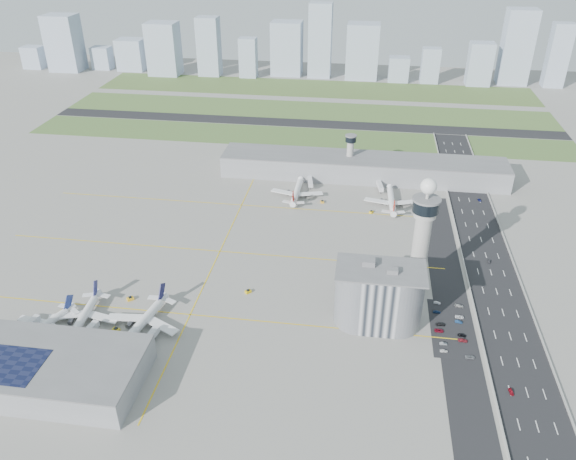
# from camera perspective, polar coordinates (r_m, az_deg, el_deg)

# --- Properties ---
(ground) EXTENTS (1000.00, 1000.00, 0.00)m
(ground) POSITION_cam_1_polar(r_m,az_deg,el_deg) (302.17, -0.95, -5.76)
(ground) COLOR #98968E
(grass_strip_0) EXTENTS (480.00, 50.00, 0.08)m
(grass_strip_0) POSITION_cam_1_polar(r_m,az_deg,el_deg) (502.82, 0.85, 9.44)
(grass_strip_0) COLOR #486932
(grass_strip_0) RESTS_ON ground
(grass_strip_1) EXTENTS (480.00, 60.00, 0.08)m
(grass_strip_1) POSITION_cam_1_polar(r_m,az_deg,el_deg) (573.15, 1.85, 12.04)
(grass_strip_1) COLOR #4A6C33
(grass_strip_1) RESTS_ON ground
(grass_strip_2) EXTENTS (480.00, 70.00, 0.08)m
(grass_strip_2) POSITION_cam_1_polar(r_m,az_deg,el_deg) (649.33, 2.69, 14.18)
(grass_strip_2) COLOR #4E6831
(grass_strip_2) RESTS_ON ground
(runway) EXTENTS (480.00, 22.00, 0.10)m
(runway) POSITION_cam_1_polar(r_m,az_deg,el_deg) (537.35, 1.37, 10.81)
(runway) COLOR black
(runway) RESTS_ON ground
(highway) EXTENTS (28.00, 500.00, 0.10)m
(highway) POSITION_cam_1_polar(r_m,az_deg,el_deg) (308.73, 20.81, -7.16)
(highway) COLOR black
(highway) RESTS_ON ground
(barrier_left) EXTENTS (0.60, 500.00, 1.20)m
(barrier_left) POSITION_cam_1_polar(r_m,az_deg,el_deg) (305.31, 18.26, -6.96)
(barrier_left) COLOR #9E9E99
(barrier_left) RESTS_ON ground
(barrier_right) EXTENTS (0.60, 500.00, 1.20)m
(barrier_right) POSITION_cam_1_polar(r_m,az_deg,el_deg) (312.11, 23.34, -7.18)
(barrier_right) COLOR #9E9E99
(barrier_right) RESTS_ON ground
(landside_road) EXTENTS (18.00, 260.00, 0.08)m
(landside_road) POSITION_cam_1_polar(r_m,az_deg,el_deg) (295.72, 16.40, -8.09)
(landside_road) COLOR black
(landside_road) RESTS_ON ground
(parking_lot) EXTENTS (20.00, 44.00, 0.10)m
(parking_lot) POSITION_cam_1_polar(r_m,az_deg,el_deg) (286.05, 16.25, -9.54)
(parking_lot) COLOR black
(parking_lot) RESTS_ON ground
(taxiway_line_h_0) EXTENTS (260.00, 0.60, 0.01)m
(taxiway_line_h_0) POSITION_cam_1_polar(r_m,az_deg,el_deg) (287.19, -9.91, -8.47)
(taxiway_line_h_0) COLOR yellow
(taxiway_line_h_0) RESTS_ON ground
(taxiway_line_h_1) EXTENTS (260.00, 0.60, 0.01)m
(taxiway_line_h_1) POSITION_cam_1_polar(r_m,az_deg,el_deg) (333.95, -6.94, -2.16)
(taxiway_line_h_1) COLOR yellow
(taxiway_line_h_1) RESTS_ON ground
(taxiway_line_h_2) EXTENTS (260.00, 0.60, 0.01)m
(taxiway_line_h_2) POSITION_cam_1_polar(r_m,az_deg,el_deg) (384.40, -4.74, 2.54)
(taxiway_line_h_2) COLOR yellow
(taxiway_line_h_2) RESTS_ON ground
(taxiway_line_v) EXTENTS (0.60, 260.00, 0.01)m
(taxiway_line_v) POSITION_cam_1_polar(r_m,az_deg,el_deg) (333.95, -6.94, -2.16)
(taxiway_line_v) COLOR yellow
(taxiway_line_v) RESTS_ON ground
(control_tower) EXTENTS (14.00, 14.00, 64.50)m
(control_tower) POSITION_cam_1_polar(r_m,az_deg,el_deg) (289.01, 13.49, -0.22)
(control_tower) COLOR #ADAAA5
(control_tower) RESTS_ON ground
(secondary_tower) EXTENTS (8.60, 8.60, 31.90)m
(secondary_tower) POSITION_cam_1_polar(r_m,az_deg,el_deg) (422.64, 6.33, 7.89)
(secondary_tower) COLOR #ADAAA5
(secondary_tower) RESTS_ON ground
(admin_building) EXTENTS (42.00, 24.00, 33.50)m
(admin_building) POSITION_cam_1_polar(r_m,az_deg,el_deg) (272.98, 9.19, -6.65)
(admin_building) COLOR #B2B2B7
(admin_building) RESTS_ON ground
(terminal_pier) EXTENTS (210.00, 32.00, 15.80)m
(terminal_pier) POSITION_cam_1_polar(r_m,az_deg,el_deg) (424.88, 7.58, 6.33)
(terminal_pier) COLOR gray
(terminal_pier) RESTS_ON ground
(near_terminal) EXTENTS (84.00, 42.00, 13.00)m
(near_terminal) POSITION_cam_1_polar(r_m,az_deg,el_deg) (266.28, -23.58, -12.80)
(near_terminal) COLOR gray
(near_terminal) RESTS_ON ground
(airplane_near_a) EXTENTS (45.41, 48.40, 10.79)m
(airplane_near_a) POSITION_cam_1_polar(r_m,az_deg,el_deg) (293.67, -23.86, -8.68)
(airplane_near_a) COLOR white
(airplane_near_a) RESTS_ON ground
(airplane_near_b) EXTENTS (38.25, 44.06, 11.68)m
(airplane_near_b) POSITION_cam_1_polar(r_m,az_deg,el_deg) (291.86, -20.19, -7.97)
(airplane_near_b) COLOR white
(airplane_near_b) RESTS_ON ground
(airplane_near_c) EXTENTS (45.96, 51.34, 12.60)m
(airplane_near_c) POSITION_cam_1_polar(r_m,az_deg,el_deg) (279.63, -14.69, -8.68)
(airplane_near_c) COLOR white
(airplane_near_c) RESTS_ON ground
(airplane_far_a) EXTENTS (37.34, 43.81, 12.18)m
(airplane_far_a) POSITION_cam_1_polar(r_m,az_deg,el_deg) (393.70, 0.93, 4.33)
(airplane_far_a) COLOR white
(airplane_far_a) RESTS_ON ground
(airplane_far_b) EXTENTS (39.25, 45.51, 12.28)m
(airplane_far_b) POSITION_cam_1_polar(r_m,az_deg,el_deg) (387.97, 10.50, 3.41)
(airplane_far_b) COLOR white
(airplane_far_b) RESTS_ON ground
(jet_bridge_near_0) EXTENTS (5.39, 14.31, 5.70)m
(jet_bridge_near_0) POSITION_cam_1_polar(r_m,az_deg,el_deg) (293.78, -25.70, -9.79)
(jet_bridge_near_0) COLOR silver
(jet_bridge_near_0) RESTS_ON ground
(jet_bridge_near_1) EXTENTS (5.39, 14.31, 5.70)m
(jet_bridge_near_1) POSITION_cam_1_polar(r_m,az_deg,el_deg) (279.34, -20.45, -10.74)
(jet_bridge_near_1) COLOR silver
(jet_bridge_near_1) RESTS_ON ground
(jet_bridge_near_2) EXTENTS (5.39, 14.31, 5.70)m
(jet_bridge_near_2) POSITION_cam_1_polar(r_m,az_deg,el_deg) (267.49, -14.63, -11.69)
(jet_bridge_near_2) COLOR silver
(jet_bridge_near_2) RESTS_ON ground
(jet_bridge_far_0) EXTENTS (5.39, 14.31, 5.70)m
(jet_bridge_far_0) POSITION_cam_1_polar(r_m,az_deg,el_deg) (414.09, 2.20, 5.17)
(jet_bridge_far_0) COLOR silver
(jet_bridge_far_0) RESTS_ON ground
(jet_bridge_far_1) EXTENTS (5.39, 14.31, 5.70)m
(jet_bridge_far_1) POSITION_cam_1_polar(r_m,az_deg,el_deg) (412.51, 9.14, 4.69)
(jet_bridge_far_1) COLOR silver
(jet_bridge_far_1) RESTS_ON ground
(tug_0) EXTENTS (3.15, 2.51, 1.62)m
(tug_0) POSITION_cam_1_polar(r_m,az_deg,el_deg) (305.71, -21.87, -7.62)
(tug_0) COLOR yellow
(tug_0) RESTS_ON ground
(tug_1) EXTENTS (3.97, 3.22, 2.01)m
(tug_1) POSITION_cam_1_polar(r_m,az_deg,el_deg) (284.77, -17.08, -9.65)
(tug_1) COLOR gold
(tug_1) RESTS_ON ground
(tug_2) EXTENTS (4.09, 3.95, 1.97)m
(tug_2) POSITION_cam_1_polar(r_m,az_deg,el_deg) (303.19, -15.73, -6.70)
(tug_2) COLOR yellow
(tug_2) RESTS_ON ground
(tug_3) EXTENTS (3.68, 3.64, 1.79)m
(tug_3) POSITION_cam_1_polar(r_m,az_deg,el_deg) (297.86, -4.07, -6.23)
(tug_3) COLOR #DFB30B
(tug_3) RESTS_ON ground
(tug_4) EXTENTS (2.87, 3.49, 1.75)m
(tug_4) POSITION_cam_1_polar(r_m,az_deg,el_deg) (386.57, 3.50, 2.91)
(tug_4) COLOR gold
(tug_4) RESTS_ON ground
(tug_5) EXTENTS (3.11, 3.41, 1.64)m
(tug_5) POSITION_cam_1_polar(r_m,az_deg,el_deg) (376.90, 8.46, 1.85)
(tug_5) COLOR gold
(tug_5) RESTS_ON ground
(car_lot_0) EXTENTS (3.50, 1.43, 1.19)m
(car_lot_0) POSITION_cam_1_polar(r_m,az_deg,el_deg) (271.55, 15.54, -11.74)
(car_lot_0) COLOR white
(car_lot_0) RESTS_ON ground
(car_lot_1) EXTENTS (3.64, 1.57, 1.17)m
(car_lot_1) POSITION_cam_1_polar(r_m,az_deg,el_deg) (275.33, 15.51, -11.06)
(car_lot_1) COLOR gray
(car_lot_1) RESTS_ON ground
(car_lot_2) EXTENTS (4.40, 2.05, 1.22)m
(car_lot_2) POSITION_cam_1_polar(r_m,az_deg,el_deg) (282.13, 15.10, -9.83)
(car_lot_2) COLOR maroon
(car_lot_2) RESTS_ON ground
(car_lot_3) EXTENTS (4.65, 2.26, 1.30)m
(car_lot_3) POSITION_cam_1_polar(r_m,az_deg,el_deg) (286.01, 15.24, -9.22)
(car_lot_3) COLOR black
(car_lot_3) RESTS_ON ground
(car_lot_4) EXTENTS (3.77, 1.53, 1.28)m
(car_lot_4) POSITION_cam_1_polar(r_m,az_deg,el_deg) (293.38, 14.88, -8.03)
(car_lot_4) COLOR navy
(car_lot_4) RESTS_ON ground
(car_lot_5) EXTENTS (3.58, 1.69, 1.13)m
(car_lot_5) POSITION_cam_1_polar(r_m,az_deg,el_deg) (299.64, 14.91, -7.15)
(car_lot_5) COLOR silver
(car_lot_5) RESTS_ON ground
(car_lot_6) EXTENTS (4.40, 2.27, 1.19)m
(car_lot_6) POSITION_cam_1_polar(r_m,az_deg,el_deg) (271.68, 18.01, -12.18)
(car_lot_6) COLOR gray
(car_lot_6) RESTS_ON ground
(car_lot_7) EXTENTS (4.40, 1.83, 1.27)m
(car_lot_7) POSITION_cam_1_polar(r_m,az_deg,el_deg) (279.59, 17.34, -10.65)
(car_lot_7) COLOR maroon
(car_lot_7) RESTS_ON ground
(car_lot_8) EXTENTS (4.06, 2.17, 1.31)m
(car_lot_8) POSITION_cam_1_polar(r_m,az_deg,el_deg) (282.35, 17.25, -10.17)
(car_lot_8) COLOR black
(car_lot_8) RESTS_ON ground
(car_lot_9) EXTENTS (3.70, 1.70, 1.17)m
(car_lot_9) POSITION_cam_1_polar(r_m,az_deg,el_deg) (290.08, 16.95, -8.90)
(car_lot_9) COLOR navy
(car_lot_9) RESTS_ON ground
(car_lot_10) EXTENTS (4.49, 2.26, 1.22)m
(car_lot_10) POSITION_cam_1_polar(r_m,az_deg,el_deg) (293.23, 17.03, -8.44)
(car_lot_10) COLOR white
(car_lot_10) RESTS_ON ground
(car_lot_11) EXTENTS (4.59, 2.42, 1.27)m
(car_lot_11) POSITION_cam_1_polar(r_m,az_deg,el_deg) (300.55, 17.00, -7.37)
(car_lot_11) COLOR #9B9B9B
(car_lot_11) RESTS_ON ground
(car_hw_0) EXTENTS (1.95, 3.95, 1.30)m
(car_hw_0) POSITION_cam_1_polar(r_m,az_deg,el_deg) (261.33, 21.73, -15.01)
(car_hw_0) COLOR maroon
(car_hw_0) RESTS_ON ground
(car_hw_1) EXTENTS (1.79, 3.81, 1.21)m
(car_hw_1) POSITION_cam_1_polar(r_m,az_deg,el_deg) (341.19, 19.73, -3.03)
(car_hw_1) COLOR black
(car_hw_1) RESTS_ON ground
(car_hw_2) EXTENTS (2.36, 4.16, 1.10)m
(car_hw_2) POSITION_cam_1_polar(r_m,az_deg,el_deg) (410.63, 18.88, 2.90)
(car_hw_2) COLOR navy
(car_hw_2) RESTS_ON ground
(car_hw_4) EXTENTS (1.61, 3.47, 1.15)m
(car_hw_4) POSITION_cam_1_polar(r_m,az_deg,el_deg) (464.13, 16.23, 6.48)
(car_hw_4) COLOR #B2B2B2
(car_hw_4) RESTS_ON ground
(skyline_bldg_0) EXTENTS (24.05, 19.24, 26.50)m
(skyline_bldg_0) POSITION_cam_1_polar(r_m,az_deg,el_deg) (801.05, -24.40, 15.69)
(skyline_bldg_0) COLOR #9EADC1
(skyline_bldg_0) RESTS_ON ground
(skyline_bldg_1) EXTENTS (37.63, 30.10, 65.60)m
(skyline_bldg_1) POSITION_cam_1_polar(r_m,az_deg,el_deg) (770.41, -21.79, 17.24)
(skyline_bldg_1) COLOR #9EADC1
(skyline_bldg_1) RESTS_ON ground
(skyline_bldg_2) EXTENTS (22.81, 18.25, 26.79)m
(skyline_bldg_2) POSITION_cam_1_polar(r_m,az_deg,el_deg) (766.90, -18.35, 16.27)
(skyline_bldg_2) COLOR #9EADC1
(skyline_bldg_2) RESTS_ON ground
(skyline_bldg_3) EXTENTS (32.30, 25.84, 36.93)m
(skyline_bldg_3) POSITION_cam_1_polar(r_m,az_deg,el_deg) (750.98, -15.60, 16.80)
(skyline_bldg_3) COLOR #9EADC1
(skyline_bldg_3) RESTS_ON ground
(skyline_bldg_4) EXTENTS (35.81, 28.65, 60.36)m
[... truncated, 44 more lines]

